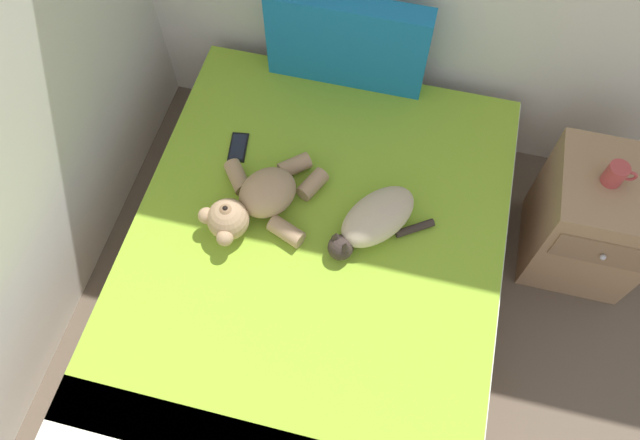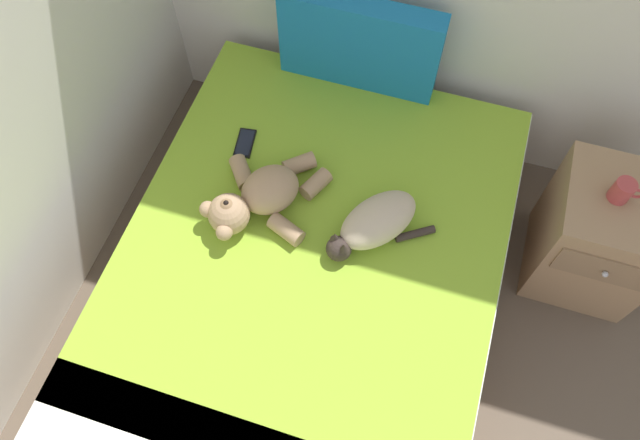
{
  "view_description": "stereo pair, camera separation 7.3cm",
  "coord_description": "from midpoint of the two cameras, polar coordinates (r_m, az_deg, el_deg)",
  "views": [
    {
      "loc": [
        1.31,
        2.49,
        2.6
      ],
      "look_at": [
        1.05,
        3.57,
        0.57
      ],
      "focal_mm": 33.9,
      "sensor_mm": 36.0,
      "label": 1
    },
    {
      "loc": [
        1.38,
        2.51,
        2.6
      ],
      "look_at": [
        1.05,
        3.57,
        0.57
      ],
      "focal_mm": 33.9,
      "sensor_mm": 36.0,
      "label": 2
    }
  ],
  "objects": [
    {
      "name": "cat",
      "position": [
        2.34,
        4.25,
        -0.02
      ],
      "size": [
        0.4,
        0.4,
        0.15
      ],
      "color": "#C6B293",
      "rests_on": "bed"
    },
    {
      "name": "cell_phone",
      "position": [
        2.63,
        -8.52,
        6.8
      ],
      "size": [
        0.09,
        0.16,
        0.01
      ],
      "color": "black",
      "rests_on": "bed"
    },
    {
      "name": "patterned_cushion",
      "position": [
        2.7,
        1.78,
        16.38
      ],
      "size": [
        0.7,
        0.11,
        0.43
      ],
      "color": "#1972AD",
      "rests_on": "bed"
    },
    {
      "name": "mug",
      "position": [
        2.57,
        25.45,
        3.91
      ],
      "size": [
        0.12,
        0.08,
        0.09
      ],
      "color": "#B23F3F",
      "rests_on": "nightstand"
    },
    {
      "name": "teddy_bear",
      "position": [
        2.39,
        -6.86,
        1.77
      ],
      "size": [
        0.45,
        0.52,
        0.18
      ],
      "color": "tan",
      "rests_on": "bed"
    },
    {
      "name": "bed",
      "position": [
        2.57,
        -1.55,
        -5.47
      ],
      "size": [
        1.52,
        1.97,
        0.48
      ],
      "color": "#9E7A56",
      "rests_on": "ground_plane"
    },
    {
      "name": "nightstand",
      "position": [
        2.85,
        23.59,
        -0.06
      ],
      "size": [
        0.45,
        0.48,
        0.6
      ],
      "color": "#9E7A56",
      "rests_on": "ground_plane"
    }
  ]
}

